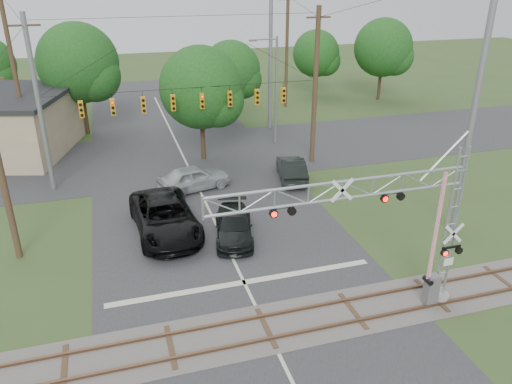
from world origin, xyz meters
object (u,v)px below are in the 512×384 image
object	(u,v)px
car_dark	(234,226)
pickup_black	(165,217)
traffic_signal_span	(200,97)
streetlight	(274,86)
crossing_gantry	(385,221)
sedan_silver	(194,178)

from	to	relation	value
car_dark	pickup_black	bearing A→B (deg)	167.32
traffic_signal_span	car_dark	world-z (taller)	traffic_signal_span
car_dark	streetlight	world-z (taller)	streetlight
traffic_signal_span	pickup_black	bearing A→B (deg)	-114.37
streetlight	crossing_gantry	bearing A→B (deg)	-97.66
crossing_gantry	pickup_black	size ratio (longest dim) A/B	1.57
car_dark	sedan_silver	size ratio (longest dim) A/B	1.00
pickup_black	streetlight	bearing A→B (deg)	47.09
crossing_gantry	pickup_black	xyz separation A→B (m)	(-7.81, 9.98, -3.57)
car_dark	traffic_signal_span	bearing A→B (deg)	100.97
sedan_silver	streetlight	xyz separation A→B (m)	(8.33, 7.84, 4.13)
crossing_gantry	streetlight	xyz separation A→B (m)	(3.15, 23.41, 0.42)
traffic_signal_span	car_dark	size ratio (longest dim) A/B	3.91
crossing_gantry	streetlight	distance (m)	23.62
crossing_gantry	pickup_black	bearing A→B (deg)	128.04
traffic_signal_span	car_dark	bearing A→B (deg)	-91.23
traffic_signal_span	sedan_silver	distance (m)	5.70
crossing_gantry	sedan_silver	xyz separation A→B (m)	(-5.18, 15.57, -3.71)
sedan_silver	crossing_gantry	bearing A→B (deg)	-175.62
streetlight	pickup_black	bearing A→B (deg)	-129.22
pickup_black	sedan_silver	world-z (taller)	pickup_black
crossing_gantry	sedan_silver	world-z (taller)	crossing_gantry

